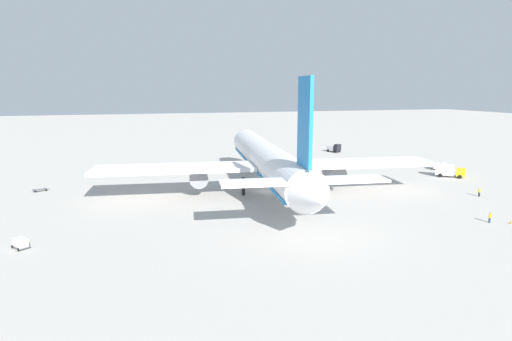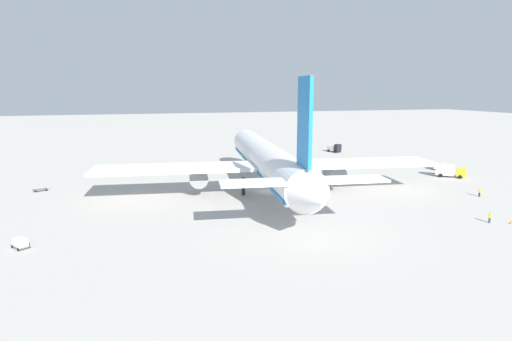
% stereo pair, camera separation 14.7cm
% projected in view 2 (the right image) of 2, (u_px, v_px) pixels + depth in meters
% --- Properties ---
extents(ground_plane, '(600.00, 600.00, 0.00)m').
position_uv_depth(ground_plane, '(266.00, 191.00, 88.75)').
color(ground_plane, '#ADA8A0').
extents(airliner, '(71.45, 68.53, 22.54)m').
position_uv_depth(airliner, '(268.00, 160.00, 86.27)').
color(airliner, white).
rests_on(airliner, ground).
extents(service_truck_0, '(5.05, 3.71, 2.80)m').
position_uv_depth(service_truck_0, '(335.00, 148.00, 142.99)').
color(service_truck_0, black).
rests_on(service_truck_0, ground).
extents(service_truck_2, '(5.85, 6.43, 3.23)m').
position_uv_depth(service_truck_2, '(449.00, 170.00, 102.25)').
color(service_truck_2, yellow).
rests_on(service_truck_2, ground).
extents(service_van, '(2.56, 4.30, 1.97)m').
position_uv_depth(service_van, '(440.00, 166.00, 112.12)').
color(service_van, silver).
rests_on(service_van, ground).
extents(baggage_cart_1, '(2.79, 2.50, 1.38)m').
position_uv_depth(baggage_cart_1, '(20.00, 243.00, 56.52)').
color(baggage_cart_1, '#595B60').
rests_on(baggage_cart_1, ground).
extents(baggage_cart_2, '(2.30, 3.36, 0.40)m').
position_uv_depth(baggage_cart_2, '(40.00, 190.00, 88.44)').
color(baggage_cart_2, '#595B60').
rests_on(baggage_cart_2, ground).
extents(ground_worker_1, '(0.50, 0.50, 1.69)m').
position_uv_depth(ground_worker_1, '(490.00, 218.00, 67.25)').
color(ground_worker_1, navy).
rests_on(ground_worker_1, ground).
extents(ground_worker_2, '(0.56, 0.56, 1.61)m').
position_uv_depth(ground_worker_2, '(411.00, 161.00, 121.47)').
color(ground_worker_2, black).
rests_on(ground_worker_2, ground).
extents(ground_worker_3, '(0.45, 0.45, 1.74)m').
position_uv_depth(ground_worker_3, '(480.00, 192.00, 83.73)').
color(ground_worker_3, black).
rests_on(ground_worker_3, ground).
extents(traffic_cone_0, '(0.36, 0.36, 0.55)m').
position_uv_depth(traffic_cone_0, '(266.00, 155.00, 134.24)').
color(traffic_cone_0, orange).
rests_on(traffic_cone_0, ground).
extents(traffic_cone_2, '(0.36, 0.36, 0.55)m').
position_uv_depth(traffic_cone_2, '(511.00, 222.00, 66.85)').
color(traffic_cone_2, orange).
rests_on(traffic_cone_2, ground).
extents(traffic_cone_3, '(0.36, 0.36, 0.55)m').
position_uv_depth(traffic_cone_3, '(348.00, 161.00, 124.48)').
color(traffic_cone_3, orange).
rests_on(traffic_cone_3, ground).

